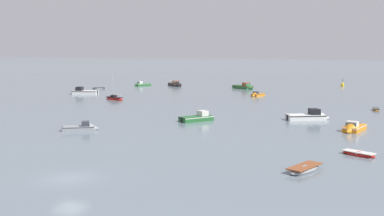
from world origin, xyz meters
name	(u,v)px	position (x,y,z in m)	size (l,w,h in m)	color
ground_plane	(70,178)	(0.00, 0.00, 0.00)	(800.00, 800.00, 0.00)	slate
rowboat_moored_0	(305,169)	(16.65, 9.88, 0.18)	(2.67, 4.41, 0.66)	gray
motorboat_moored_0	(353,129)	(18.48, 31.30, 0.29)	(2.79, 5.36, 1.94)	orange
motorboat_moored_1	(201,118)	(-2.12, 31.54, 0.32)	(4.69, 5.69, 2.12)	#23602D
motorboat_moored_2	(84,128)	(-12.44, 18.13, 0.26)	(4.58, 3.87, 1.71)	gray
motorboat_moored_3	(141,85)	(-41.62, 81.42, 0.28)	(3.88, 5.12, 1.87)	#23602D
motorboat_moored_4	(81,93)	(-41.90, 55.60, 0.38)	(6.91, 4.23, 2.48)	white
sailboat_moored_1	(114,98)	(-28.73, 49.27, 0.24)	(5.09, 2.99, 5.45)	red
motorboat_moored_5	(256,95)	(-4.57, 67.46, 0.24)	(2.40, 4.33, 1.56)	orange
rowboat_moored_1	(376,109)	(20.08, 53.83, 0.13)	(1.41, 3.09, 0.47)	orange
rowboat_moored_2	(359,154)	(20.32, 17.84, 0.14)	(3.49, 2.34, 0.52)	red
motorboat_moored_6	(176,85)	(-32.44, 84.57, 0.35)	(5.79, 5.70, 2.30)	black
motorboat_moored_7	(312,117)	(12.22, 38.81, 0.36)	(6.55, 5.17, 2.41)	white
rowboat_moored_3	(99,88)	(-46.36, 68.62, 0.14)	(3.12, 3.09, 0.52)	gray
motorboat_moored_8	(245,87)	(-12.42, 84.14, 0.37)	(6.73, 5.02, 2.45)	#23602D
channel_buoy	(342,84)	(9.14, 103.22, 0.46)	(0.90, 0.90, 2.30)	gold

